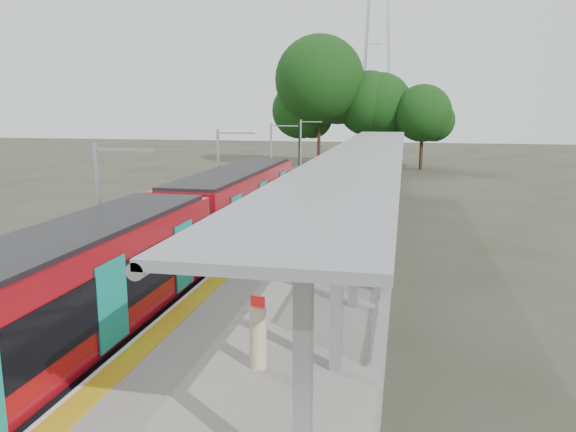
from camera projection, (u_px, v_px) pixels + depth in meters
The scene contains 15 objects.
trackbed at pixel (257, 226), 30.78m from camera, with size 3.00×70.00×0.24m, color #59544C.
platform at pixel (339, 222), 29.81m from camera, with size 6.00×50.00×1.00m, color gray.
tactile_strip at pixel (292, 211), 30.22m from camera, with size 0.60×50.00×0.02m, color gold.
end_fence at pixel (369, 160), 53.59m from camera, with size 6.00×0.10×1.20m, color #9EA0A5.
train at pixel (177, 235), 19.85m from camera, with size 2.74×27.60×3.62m.
canopy at pixel (366, 160), 25.12m from camera, with size 3.27×38.00×3.66m.
pylon at pixel (378, 15), 77.45m from camera, with size 8.00×4.00×38.00m, color #9EA0A5, non-canonical shape.
tree_cluster at pixel (346, 95), 60.58m from camera, with size 19.44×9.65×14.23m.
catenary_masts at pixel (220, 177), 29.62m from camera, with size 2.08×48.16×5.40m.
bench_near at pixel (378, 270), 17.52m from camera, with size 0.48×1.44×0.97m.
bench_mid at pixel (369, 225), 23.95m from camera, with size 0.96×1.63×1.07m.
bench_far at pixel (384, 173), 43.49m from camera, with size 0.60×1.41×0.94m.
info_pillar_near at pixel (258, 337), 11.95m from camera, with size 0.36×0.36×1.61m.
info_pillar_far at pixel (373, 197), 29.75m from camera, with size 0.44×0.44×1.93m.
litter_bin at pixel (348, 216), 26.22m from camera, with size 0.50×0.50×1.03m, color #9EA0A5.
Camera 1 is at (3.26, -9.14, 6.50)m, focal length 35.00 mm.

